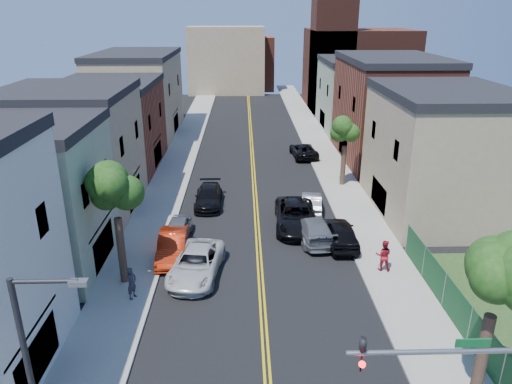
{
  "coord_description": "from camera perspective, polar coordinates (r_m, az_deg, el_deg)",
  "views": [
    {
      "loc": [
        -0.93,
        -10.2,
        14.84
      ],
      "look_at": [
        -0.03,
        23.35,
        2.0
      ],
      "focal_mm": 33.5,
      "sensor_mm": 36.0,
      "label": 1
    }
  ],
  "objects": [
    {
      "name": "bldg_left_palegrn",
      "position": [
        31.13,
        -26.25,
        -1.21
      ],
      "size": [
        9.0,
        8.0,
        8.5
      ],
      "primitive_type": "cube",
      "color": "gray",
      "rests_on": "ground"
    },
    {
      "name": "dark_car_right_far",
      "position": [
        51.58,
        5.71,
        4.96
      ],
      "size": [
        2.85,
        5.44,
        1.46
      ],
      "primitive_type": "imported",
      "rotation": [
        0.0,
        0.0,
        3.22
      ],
      "color": "black",
      "rests_on": "ground"
    },
    {
      "name": "grey_car_right",
      "position": [
        33.06,
        6.86,
        -4.37
      ],
      "size": [
        2.74,
        5.63,
        1.58
      ],
      "primitive_type": "imported",
      "rotation": [
        0.0,
        0.0,
        3.24
      ],
      "color": "slate",
      "rests_on": "ground"
    },
    {
      "name": "pedestrian_right",
      "position": [
        29.74,
        14.98,
        -7.31
      ],
      "size": [
        1.09,
        0.93,
        1.94
      ],
      "primitive_type": "imported",
      "rotation": [
        0.0,
        0.0,
        2.91
      ],
      "color": "maroon",
      "rests_on": "sidewalk_right"
    },
    {
      "name": "white_pickup",
      "position": [
        28.73,
        -7.15,
        -8.49
      ],
      "size": [
        3.42,
        6.08,
        1.6
      ],
      "primitive_type": "imported",
      "rotation": [
        0.0,
        0.0,
        -0.14
      ],
      "color": "silver",
      "rests_on": "ground"
    },
    {
      "name": "tree_right_far",
      "position": [
        42.16,
        10.73,
        8.13
      ],
      "size": [
        4.4,
        4.4,
        8.03
      ],
      "color": "#312518",
      "rests_on": "sidewalk_right"
    },
    {
      "name": "backdrop_left",
      "position": [
        92.67,
        -3.56,
        15.43
      ],
      "size": [
        14.0,
        8.0,
        12.0
      ],
      "primitive_type": "cube",
      "color": "#998466",
      "rests_on": "ground"
    },
    {
      "name": "bldg_left_brick",
      "position": [
        49.22,
        -17.04,
        7.3
      ],
      "size": [
        9.0,
        12.0,
        8.0
      ],
      "primitive_type": "cube",
      "color": "brown",
      "rests_on": "ground"
    },
    {
      "name": "tree_right_corner",
      "position": [
        18.36,
        27.65,
        -5.85
      ],
      "size": [
        5.8,
        5.8,
        10.35
      ],
      "color": "#312518",
      "rests_on": "sidewalk_right"
    },
    {
      "name": "silver_car_right",
      "position": [
        37.63,
        6.64,
        -1.26
      ],
      "size": [
        2.03,
        4.46,
        1.42
      ],
      "primitive_type": "imported",
      "rotation": [
        0.0,
        0.0,
        3.02
      ],
      "color": "#AAAEB2",
      "rests_on": "ground"
    },
    {
      "name": "backdrop_center",
      "position": [
        96.7,
        -1.01,
        15.1
      ],
      "size": [
        10.0,
        8.0,
        10.0
      ],
      "primitive_type": "cube",
      "color": "brown",
      "rests_on": "ground"
    },
    {
      "name": "curb_left",
      "position": [
        52.58,
        -7.19,
        4.46
      ],
      "size": [
        0.3,
        100.0,
        0.15
      ],
      "primitive_type": "cube",
      "color": "gray",
      "rests_on": "ground"
    },
    {
      "name": "street_lamp",
      "position": [
        16.27,
        -24.62,
        -19.79
      ],
      "size": [
        2.14,
        0.25,
        8.0
      ],
      "color": "black",
      "rests_on": "sidewalk_left"
    },
    {
      "name": "curb_right",
      "position": [
        52.8,
        6.25,
        4.57
      ],
      "size": [
        0.3,
        100.0,
        0.15
      ],
      "primitive_type": "cube",
      "color": "gray",
      "rests_on": "ground"
    },
    {
      "name": "sidewalk_left",
      "position": [
        52.79,
        -9.09,
        4.43
      ],
      "size": [
        3.2,
        100.0,
        0.15
      ],
      "primitive_type": "cube",
      "color": "gray",
      "rests_on": "ground"
    },
    {
      "name": "red_sedan",
      "position": [
        30.92,
        -9.92,
        -6.38
      ],
      "size": [
        1.89,
        4.99,
        1.62
      ],
      "primitive_type": "imported",
      "rotation": [
        0.0,
        0.0,
        0.03
      ],
      "color": "#A9230B",
      "rests_on": "ground"
    },
    {
      "name": "sidewalk_right",
      "position": [
        53.06,
        8.13,
        4.57
      ],
      "size": [
        3.2,
        100.0,
        0.15
      ],
      "primitive_type": "cube",
      "color": "gray",
      "rests_on": "ground"
    },
    {
      "name": "bldg_right_palegrn",
      "position": [
        64.84,
        12.03,
        11.09
      ],
      "size": [
        9.0,
        12.0,
        8.5
      ],
      "primitive_type": "cube",
      "color": "gray",
      "rests_on": "ground"
    },
    {
      "name": "black_car_right",
      "position": [
        32.61,
        10.03,
        -4.82
      ],
      "size": [
        2.03,
        4.98,
        1.69
      ],
      "primitive_type": "imported",
      "rotation": [
        0.0,
        0.0,
        3.14
      ],
      "color": "black",
      "rests_on": "ground"
    },
    {
      "name": "pedestrian_left",
      "position": [
        27.02,
        -14.62,
        -10.47
      ],
      "size": [
        0.66,
        0.79,
        1.84
      ],
      "primitive_type": "imported",
      "rotation": [
        0.0,
        0.0,
        1.19
      ],
      "color": "#2A2932",
      "rests_on": "sidewalk_left"
    },
    {
      "name": "black_car_left",
      "position": [
        38.67,
        -5.69,
        -0.55
      ],
      "size": [
        2.09,
        5.14,
        1.49
      ],
      "primitive_type": "imported",
      "rotation": [
        0.0,
        0.0,
        0.0
      ],
      "color": "black",
      "rests_on": "ground"
    },
    {
      "name": "tree_left_mid",
      "position": [
        26.5,
        -16.66,
        1.88
      ],
      "size": [
        5.2,
        5.2,
        9.29
      ],
      "color": "#312518",
      "rests_on": "sidewalk_left"
    },
    {
      "name": "bldg_left_tan_far",
      "position": [
        62.42,
        -13.86,
        11.04
      ],
      "size": [
        9.0,
        16.0,
        9.5
      ],
      "primitive_type": "cube",
      "color": "#998466",
      "rests_on": "ground"
    },
    {
      "name": "church",
      "position": [
        79.53,
        11.41,
        15.07
      ],
      "size": [
        16.2,
        14.2,
        22.6
      ],
      "color": "#4C2319",
      "rests_on": "ground"
    },
    {
      "name": "grey_car_left",
      "position": [
        33.22,
        -9.32,
        -4.53
      ],
      "size": [
        1.77,
        4.21,
        1.42
      ],
      "primitive_type": "imported",
      "rotation": [
        0.0,
        0.0,
        -0.02
      ],
      "color": "#5A5B61",
      "rests_on": "ground"
    },
    {
      "name": "fence_right",
      "position": [
        26.18,
        22.79,
        -12.57
      ],
      "size": [
        0.04,
        15.0,
        1.9
      ],
      "primitive_type": "cube",
      "color": "#143F1E",
      "rests_on": "sidewalk_right"
    },
    {
      "name": "black_suv_lane",
      "position": [
        34.66,
        4.81,
        -2.86
      ],
      "size": [
        3.24,
        6.55,
        1.79
      ],
      "primitive_type": "imported",
      "rotation": [
        0.0,
        0.0,
        -0.04
      ],
      "color": "black",
      "rests_on": "ground"
    },
    {
      "name": "bldg_left_tan_near",
      "position": [
        38.94,
        -21.14,
        4.11
      ],
      "size": [
        9.0,
        10.0,
        9.0
      ],
      "primitive_type": "cube",
      "color": "#998466",
      "rests_on": "ground"
    },
    {
      "name": "bldg_right_brick",
      "position": [
        51.41,
        15.58,
        9.15
      ],
      "size": [
        9.0,
        14.0,
        10.0
      ],
      "primitive_type": "cube",
      "color": "brown",
      "rests_on": "ground"
    },
    {
      "name": "bldg_right_tan",
      "position": [
        38.72,
        21.26,
        4.0
      ],
      "size": [
        9.0,
        12.0,
        9.0
      ],
      "primitive_type": "cube",
      "color": "#998466",
      "rests_on": "ground"
    }
  ]
}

